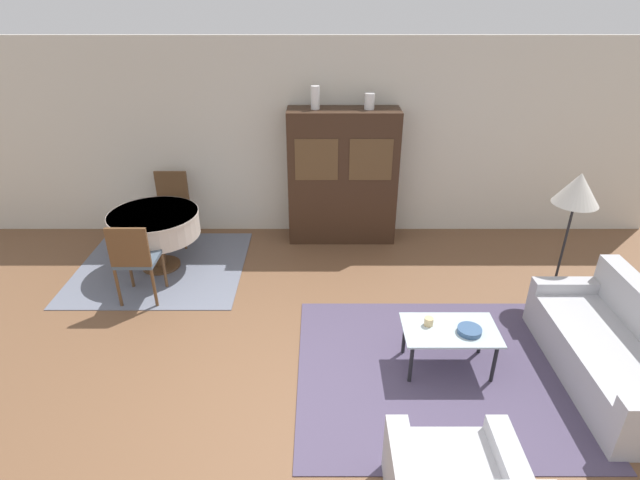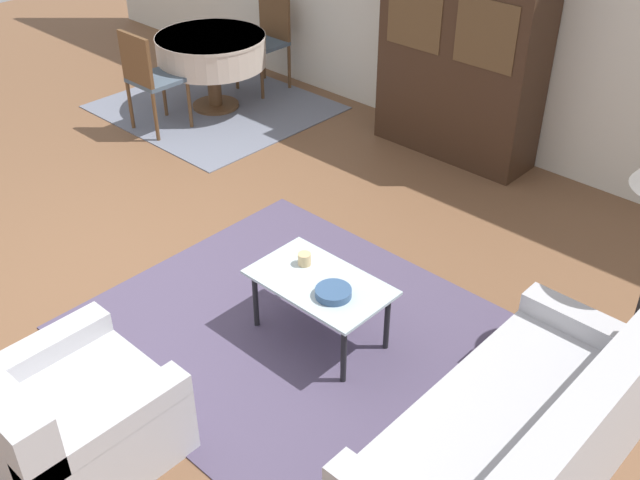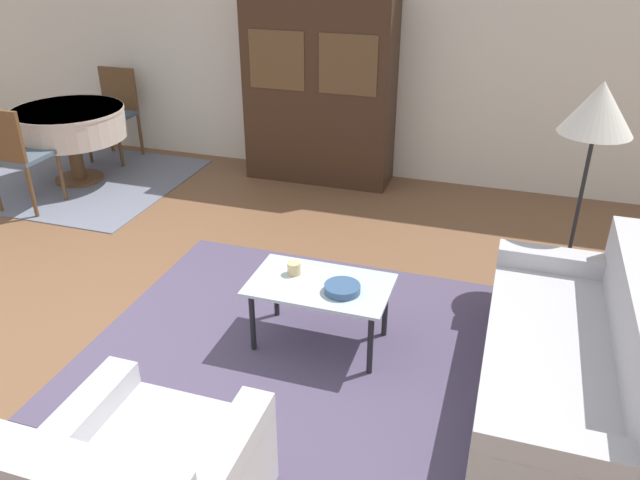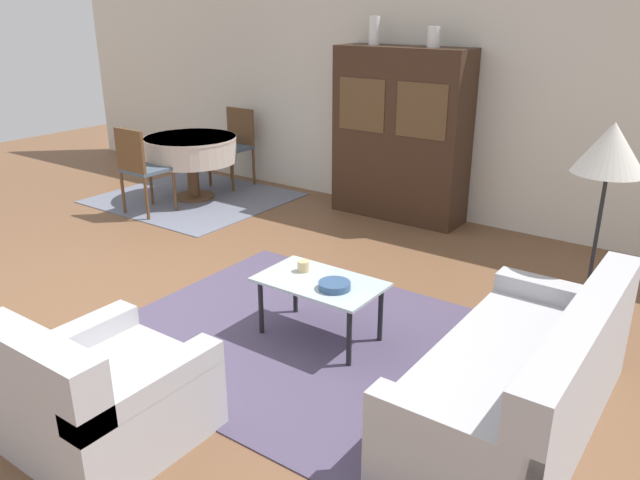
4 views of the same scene
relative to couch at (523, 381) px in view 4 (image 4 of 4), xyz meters
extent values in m
plane|color=brown|center=(-2.91, -0.43, -0.29)|extent=(14.00, 14.00, 0.00)
cube|color=beige|center=(-2.91, 3.20, 1.06)|extent=(10.00, 0.06, 2.70)
cube|color=#4C425B|center=(-1.62, 0.08, -0.29)|extent=(2.58, 2.25, 0.01)
cube|color=slate|center=(-4.75, 2.04, -0.29)|extent=(2.11, 1.92, 0.01)
cube|color=#B2B2B7|center=(-0.05, 0.00, -0.08)|extent=(0.85, 1.85, 0.42)
cube|color=#B2B2B7|center=(0.27, 0.00, 0.32)|extent=(0.20, 1.85, 0.38)
cube|color=#B2B2B7|center=(-0.05, -0.84, 0.19)|extent=(0.85, 0.16, 0.12)
cube|color=#B2B2B7|center=(-0.05, 0.84, 0.19)|extent=(0.85, 0.16, 0.12)
cube|color=#B2B2B7|center=(-1.79, -1.40, -0.08)|extent=(0.87, 0.91, 0.41)
cube|color=#B2B2B7|center=(-1.79, -1.75, 0.31)|extent=(0.87, 0.20, 0.36)
cube|color=#B2B2B7|center=(-2.15, -1.40, 0.18)|extent=(0.16, 0.91, 0.12)
cube|color=#B2B2B7|center=(-1.44, -1.40, 0.18)|extent=(0.16, 0.91, 0.12)
cylinder|color=black|center=(-1.87, -0.05, -0.07)|extent=(0.04, 0.04, 0.42)
cylinder|color=black|center=(-1.12, -0.05, -0.07)|extent=(0.04, 0.04, 0.42)
cylinder|color=black|center=(-1.87, 0.36, -0.07)|extent=(0.04, 0.04, 0.42)
cylinder|color=black|center=(-1.12, 0.36, -0.07)|extent=(0.04, 0.04, 0.42)
cube|color=silver|center=(-1.50, 0.15, 0.15)|extent=(0.87, 0.52, 0.02)
cube|color=#382316|center=(-2.39, 2.91, 0.63)|extent=(1.47, 0.48, 1.84)
cube|color=brown|center=(-2.74, 2.67, 0.95)|extent=(0.56, 0.01, 0.55)
cube|color=brown|center=(-2.04, 2.67, 0.95)|extent=(0.56, 0.01, 0.55)
cylinder|color=brown|center=(-4.75, 2.05, -0.27)|extent=(0.48, 0.48, 0.03)
cylinder|color=brown|center=(-4.75, 2.05, -0.05)|extent=(0.14, 0.14, 0.45)
cylinder|color=beige|center=(-4.75, 2.05, 0.32)|extent=(1.09, 1.09, 0.30)
cylinder|color=beige|center=(-4.75, 2.05, 0.46)|extent=(1.10, 1.10, 0.03)
cylinder|color=brown|center=(-4.96, 1.57, -0.04)|extent=(0.04, 0.04, 0.48)
cylinder|color=brown|center=(-4.55, 1.57, -0.04)|extent=(0.04, 0.04, 0.48)
cylinder|color=brown|center=(-4.96, 1.16, -0.04)|extent=(0.04, 0.04, 0.48)
cylinder|color=brown|center=(-4.55, 1.16, -0.04)|extent=(0.04, 0.04, 0.48)
cube|color=#475666|center=(-4.75, 1.36, 0.22)|extent=(0.44, 0.44, 0.04)
cube|color=brown|center=(-4.75, 1.16, 0.47)|extent=(0.44, 0.04, 0.46)
cylinder|color=brown|center=(-4.55, 2.53, -0.04)|extent=(0.04, 0.04, 0.48)
cylinder|color=brown|center=(-4.96, 2.53, -0.04)|extent=(0.04, 0.04, 0.48)
cylinder|color=brown|center=(-4.55, 2.94, -0.04)|extent=(0.04, 0.04, 0.48)
cylinder|color=brown|center=(-4.96, 2.94, -0.04)|extent=(0.04, 0.04, 0.48)
cube|color=#475666|center=(-4.75, 2.73, 0.22)|extent=(0.44, 0.44, 0.04)
cube|color=brown|center=(-4.75, 2.93, 0.47)|extent=(0.44, 0.04, 0.46)
cylinder|color=black|center=(0.01, 1.34, -0.28)|extent=(0.28, 0.28, 0.02)
cylinder|color=black|center=(0.01, 1.34, 0.33)|extent=(0.03, 0.03, 1.19)
cone|color=beige|center=(0.01, 1.34, 1.07)|extent=(0.47, 0.47, 0.34)
cylinder|color=tan|center=(-1.69, 0.22, 0.20)|extent=(0.08, 0.08, 0.08)
cylinder|color=#33517A|center=(-1.34, 0.10, 0.18)|extent=(0.22, 0.22, 0.05)
cylinder|color=white|center=(-2.76, 2.91, 1.69)|extent=(0.11, 0.11, 0.29)
cylinder|color=white|center=(-2.07, 2.91, 1.65)|extent=(0.13, 0.13, 0.20)
camera|label=1|loc=(-2.70, -3.54, 2.99)|focal=28.00mm
camera|label=2|loc=(0.99, -2.51, 2.91)|focal=42.00mm
camera|label=3|loc=(-0.49, -2.97, 2.16)|focal=35.00mm
camera|label=4|loc=(0.79, -3.06, 1.96)|focal=35.00mm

